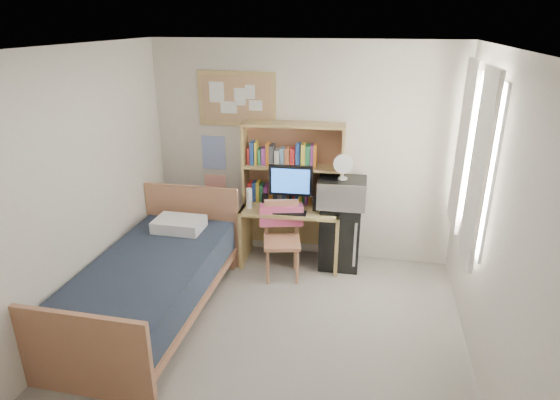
% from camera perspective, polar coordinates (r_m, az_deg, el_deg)
% --- Properties ---
extents(floor, '(3.60, 4.20, 0.02)m').
position_cam_1_polar(floor, '(4.37, -2.17, -18.79)').
color(floor, gray).
rests_on(floor, ground).
extents(ceiling, '(3.60, 4.20, 0.02)m').
position_cam_1_polar(ceiling, '(3.35, -2.81, 17.78)').
color(ceiling, white).
rests_on(ceiling, wall_back).
extents(wall_back, '(3.60, 0.04, 2.60)m').
position_cam_1_polar(wall_back, '(5.61, 2.65, 5.71)').
color(wall_back, silver).
rests_on(wall_back, floor).
extents(wall_left, '(0.04, 4.20, 2.60)m').
position_cam_1_polar(wall_left, '(4.43, -25.70, -0.76)').
color(wall_left, silver).
rests_on(wall_left, floor).
extents(wall_right, '(0.04, 4.20, 2.60)m').
position_cam_1_polar(wall_right, '(3.71, 25.77, -4.89)').
color(wall_right, silver).
rests_on(wall_right, floor).
extents(window_unit, '(0.10, 1.40, 1.70)m').
position_cam_1_polar(window_unit, '(4.70, 22.54, 4.80)').
color(window_unit, white).
rests_on(window_unit, wall_right).
extents(curtain_left, '(0.04, 0.55, 1.70)m').
position_cam_1_polar(curtain_left, '(4.32, 23.04, 3.36)').
color(curtain_left, white).
rests_on(curtain_left, wall_right).
extents(curtain_right, '(0.04, 0.55, 1.70)m').
position_cam_1_polar(curtain_right, '(5.08, 21.45, 6.08)').
color(curtain_right, white).
rests_on(curtain_right, wall_right).
extents(bulletin_board, '(0.94, 0.03, 0.64)m').
position_cam_1_polar(bulletin_board, '(5.63, -5.31, 12.16)').
color(bulletin_board, tan).
rests_on(bulletin_board, wall_back).
extents(poster_wave, '(0.30, 0.01, 0.42)m').
position_cam_1_polar(poster_wave, '(5.88, -8.08, 5.73)').
color(poster_wave, '#294BA7').
rests_on(poster_wave, wall_back).
extents(poster_japan, '(0.28, 0.01, 0.36)m').
position_cam_1_polar(poster_japan, '(6.02, -7.85, 1.42)').
color(poster_japan, '#EC4829').
rests_on(poster_japan, wall_back).
extents(desk, '(1.19, 0.63, 0.73)m').
position_cam_1_polar(desk, '(5.67, 1.32, -4.25)').
color(desk, tan).
rests_on(desk, floor).
extents(desk_chair, '(0.54, 0.54, 0.89)m').
position_cam_1_polar(desk_chair, '(5.31, 0.23, -5.09)').
color(desk_chair, '#AC7451').
rests_on(desk_chair, floor).
extents(mini_fridge, '(0.47, 0.47, 0.79)m').
position_cam_1_polar(mini_fridge, '(5.64, 7.30, -4.22)').
color(mini_fridge, black).
rests_on(mini_fridge, floor).
extents(bed, '(1.13, 2.21, 0.61)m').
position_cam_1_polar(bed, '(4.89, -15.40, -10.33)').
color(bed, '#19212E').
rests_on(bed, floor).
extents(hutch, '(1.19, 0.36, 0.97)m').
position_cam_1_polar(hutch, '(5.50, 1.60, 4.41)').
color(hutch, tan).
rests_on(hutch, desk).
extents(monitor, '(0.50, 0.06, 0.53)m').
position_cam_1_polar(monitor, '(5.37, 1.30, 1.56)').
color(monitor, black).
rests_on(monitor, desk).
extents(keyboard, '(0.41, 0.15, 0.02)m').
position_cam_1_polar(keyboard, '(5.33, 1.08, -1.55)').
color(keyboard, black).
rests_on(keyboard, desk).
extents(speaker_left, '(0.07, 0.07, 0.17)m').
position_cam_1_polar(speaker_left, '(5.48, -1.83, -0.10)').
color(speaker_left, black).
rests_on(speaker_left, desk).
extents(speaker_right, '(0.08, 0.08, 0.18)m').
position_cam_1_polar(speaker_right, '(5.40, 4.44, -0.37)').
color(speaker_right, black).
rests_on(speaker_right, desk).
extents(water_bottle, '(0.07, 0.07, 0.24)m').
position_cam_1_polar(water_bottle, '(5.46, -3.77, 0.22)').
color(water_bottle, white).
rests_on(water_bottle, desk).
extents(hoodie, '(0.52, 0.26, 0.24)m').
position_cam_1_polar(hoodie, '(5.39, 0.15, -1.81)').
color(hoodie, '#DF5581').
rests_on(hoodie, desk_chair).
extents(microwave, '(0.55, 0.42, 0.31)m').
position_cam_1_polar(microwave, '(5.41, 7.56, 0.97)').
color(microwave, silver).
rests_on(microwave, mini_fridge).
extents(desk_fan, '(0.22, 0.22, 0.27)m').
position_cam_1_polar(desk_fan, '(5.31, 7.71, 3.92)').
color(desk_fan, white).
rests_on(desk_fan, microwave).
extents(pillow, '(0.54, 0.38, 0.13)m').
position_cam_1_polar(pillow, '(5.32, -12.19, -2.91)').
color(pillow, white).
rests_on(pillow, bed).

